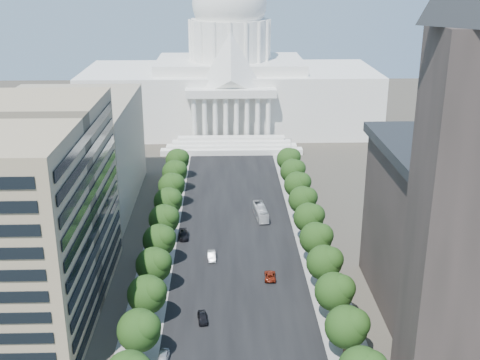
{
  "coord_description": "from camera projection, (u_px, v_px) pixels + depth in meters",
  "views": [
    {
      "loc": [
        -3.16,
        -65.27,
        65.5
      ],
      "look_at": [
        0.89,
        72.12,
        16.3
      ],
      "focal_mm": 45.0,
      "sensor_mm": 36.0,
      "label": 1
    }
  ],
  "objects": [
    {
      "name": "tree_l_b",
      "position": [
        141.0,
        329.0,
        103.33
      ],
      "size": [
        7.79,
        7.6,
        9.97
      ],
      "color": "#33261C",
      "rests_on": "ground"
    },
    {
      "name": "tree_l_c",
      "position": [
        149.0,
        294.0,
        114.62
      ],
      "size": [
        7.79,
        7.6,
        9.97
      ],
      "color": "#33261C",
      "rests_on": "ground"
    },
    {
      "name": "streetlight_c",
      "position": [
        324.0,
        240.0,
        138.64
      ],
      "size": [
        2.61,
        0.44,
        9.0
      ],
      "color": "gray",
      "rests_on": "ground"
    },
    {
      "name": "tree_r_h",
      "position": [
        298.0,
        184.0,
        172.08
      ],
      "size": [
        7.79,
        7.6,
        9.97
      ],
      "color": "#33261C",
      "rests_on": "ground"
    },
    {
      "name": "tree_l_g",
      "position": [
        169.0,
        201.0,
        159.79
      ],
      "size": [
        7.79,
        7.6,
        9.97
      ],
      "color": "#33261C",
      "rests_on": "ground"
    },
    {
      "name": "tree_r_c",
      "position": [
        336.0,
        291.0,
        115.62
      ],
      "size": [
        7.79,
        7.6,
        9.97
      ],
      "color": "#33261C",
      "rests_on": "ground"
    },
    {
      "name": "tree_r_j",
      "position": [
        289.0,
        159.0,
        194.67
      ],
      "size": [
        7.79,
        7.6,
        9.97
      ],
      "color": "#33261C",
      "rests_on": "ground"
    },
    {
      "name": "tree_r_b",
      "position": [
        349.0,
        326.0,
        104.32
      ],
      "size": [
        7.79,
        7.6,
        9.97
      ],
      "color": "#33261C",
      "rests_on": "ground"
    },
    {
      "name": "tree_r_i",
      "position": [
        294.0,
        170.0,
        183.38
      ],
      "size": [
        7.79,
        7.6,
        9.97
      ],
      "color": "#33261C",
      "rests_on": "ground"
    },
    {
      "name": "office_block_left_far",
      "position": [
        66.0,
        153.0,
        171.31
      ],
      "size": [
        38.0,
        52.0,
        30.0
      ],
      "primitive_type": "cube",
      "color": "gray",
      "rests_on": "ground"
    },
    {
      "name": "tree_r_g",
      "position": [
        304.0,
        199.0,
        160.79
      ],
      "size": [
        7.79,
        7.6,
        9.97
      ],
      "color": "#33261C",
      "rests_on": "ground"
    },
    {
      "name": "car_silver",
      "position": [
        212.0,
        256.0,
        141.84
      ],
      "size": [
        2.01,
        5.08,
        1.65
      ],
      "primitive_type": "imported",
      "rotation": [
        0.0,
        0.0,
        0.05
      ],
      "color": "#999AA0",
      "rests_on": "ground"
    },
    {
      "name": "tree_l_d",
      "position": [
        155.0,
        264.0,
        125.91
      ],
      "size": [
        7.79,
        7.6,
        9.97
      ],
      "color": "#33261C",
      "rests_on": "ground"
    },
    {
      "name": "car_dark_b",
      "position": [
        184.0,
        235.0,
        152.73
      ],
      "size": [
        2.83,
        5.77,
        1.62
      ],
      "primitive_type": "imported",
      "rotation": [
        0.0,
        0.0,
        0.1
      ],
      "color": "black",
      "rests_on": "ground"
    },
    {
      "name": "streetlight_d",
      "position": [
        309.0,
        200.0,
        162.17
      ],
      "size": [
        2.61,
        0.44,
        9.0
      ],
      "color": "gray",
      "rests_on": "ground"
    },
    {
      "name": "capitol",
      "position": [
        230.0,
        81.0,
        250.84
      ],
      "size": [
        120.0,
        56.0,
        73.0
      ],
      "color": "white",
      "rests_on": "ground"
    },
    {
      "name": "tree_l_f",
      "position": [
        165.0,
        219.0,
        148.5
      ],
      "size": [
        7.79,
        7.6,
        9.97
      ],
      "color": "#33261C",
      "rests_on": "ground"
    },
    {
      "name": "streetlight_f",
      "position": [
        289.0,
        147.0,
        209.22
      ],
      "size": [
        2.61,
        0.44,
        9.0
      ],
      "color": "gray",
      "rests_on": "ground"
    },
    {
      "name": "streetlight_b",
      "position": [
        345.0,
        296.0,
        115.11
      ],
      "size": [
        2.61,
        0.44,
        9.0
      ],
      "color": "gray",
      "rests_on": "ground"
    },
    {
      "name": "sidewalk_right",
      "position": [
        302.0,
        213.0,
        168.81
      ],
      "size": [
        8.0,
        260.0,
        0.02
      ],
      "primitive_type": "cube",
      "color": "gray",
      "rests_on": "ground"
    },
    {
      "name": "sidewalk_left",
      "position": [
        167.0,
        214.0,
        167.76
      ],
      "size": [
        8.0,
        260.0,
        0.02
      ],
      "primitive_type": "cube",
      "color": "gray",
      "rests_on": "ground"
    },
    {
      "name": "car_parked",
      "position": [
        163.0,
        358.0,
        104.94
      ],
      "size": [
        2.21,
        4.93,
        1.65
      ],
      "primitive_type": "imported",
      "rotation": [
        0.0,
        0.0,
        -0.06
      ],
      "color": "#AFB1B7",
      "rests_on": "ground"
    },
    {
      "name": "tree_r_e",
      "position": [
        317.0,
        238.0,
        138.2
      ],
      "size": [
        7.79,
        7.6,
        9.97
      ],
      "color": "#33261C",
      "rests_on": "ground"
    },
    {
      "name": "tree_r_d",
      "position": [
        326.0,
        262.0,
        126.91
      ],
      "size": [
        7.79,
        7.6,
        9.97
      ],
      "color": "#33261C",
      "rests_on": "ground"
    },
    {
      "name": "tree_l_h",
      "position": [
        173.0,
        185.0,
        171.09
      ],
      "size": [
        7.79,
        7.6,
        9.97
      ],
      "color": "#33261C",
      "rests_on": "ground"
    },
    {
      "name": "tree_l_i",
      "position": [
        176.0,
        172.0,
        182.38
      ],
      "size": [
        7.79,
        7.6,
        9.97
      ],
      "color": "#33261C",
      "rests_on": "ground"
    },
    {
      "name": "streetlight_e",
      "position": [
        298.0,
        170.0,
        185.7
      ],
      "size": [
        2.61,
        0.44,
        9.0
      ],
      "color": "gray",
      "rests_on": "ground"
    },
    {
      "name": "car_red",
      "position": [
        270.0,
        276.0,
        132.97
      ],
      "size": [
        2.69,
        5.37,
        1.46
      ],
      "primitive_type": "imported",
      "rotation": [
        0.0,
        0.0,
        3.09
      ],
      "color": "#67190B",
      "rests_on": "ground"
    },
    {
      "name": "tree_r_f",
      "position": [
        310.0,
        217.0,
        149.5
      ],
      "size": [
        7.79,
        7.6,
        9.97
      ],
      "color": "#33261C",
      "rests_on": "ground"
    },
    {
      "name": "city_bus",
      "position": [
        261.0,
        212.0,
        165.1
      ],
      "size": [
        3.94,
        11.75,
        3.21
      ],
      "primitive_type": "imported",
      "rotation": [
        0.0,
        0.0,
        0.11
      ],
      "color": "silver",
      "rests_on": "ground"
    },
    {
      "name": "tree_l_j",
      "position": [
        178.0,
        160.0,
        193.67
      ],
      "size": [
        7.79,
        7.6,
        9.97
      ],
      "color": "#33261C",
      "rests_on": "ground"
    },
    {
      "name": "car_dark_a",
      "position": [
        203.0,
        318.0,
        117.07
      ],
      "size": [
        2.41,
        4.81,
        1.57
      ],
      "primitive_type": "imported",
      "rotation": [
        0.0,
        0.0,
        0.12
      ],
      "color": "black",
      "rests_on": "ground"
    },
    {
      "name": "road_asphalt",
      "position": [
        235.0,
        213.0,
        168.29
      ],
      "size": [
        30.0,
        260.0,
        0.01
      ],
      "primitive_type": "cube",
      "color": "black",
      "rests_on": "ground"
    },
    {
      "name": "tree_l_e",
      "position": [
        161.0,
        239.0,
        137.21
      ],
      "size": [
        7.79,
        7.6,
        9.97
      ],
      "color": "#33261C",
      "rests_on": "ground"
    }
  ]
}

